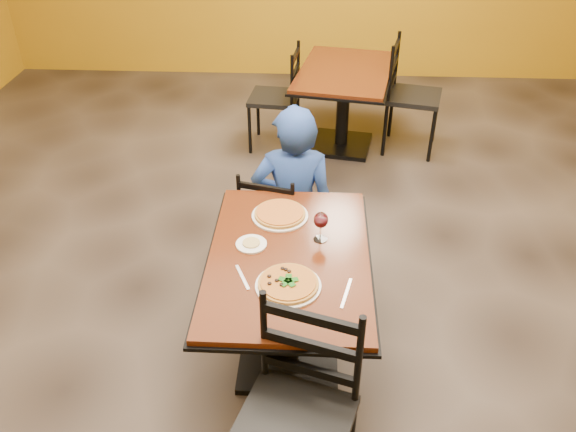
# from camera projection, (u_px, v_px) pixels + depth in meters

# --- Properties ---
(floor) EXTENTS (7.00, 8.00, 0.01)m
(floor) POSITION_uv_depth(u_px,v_px,m) (293.00, 299.00, 3.73)
(floor) COLOR black
(floor) RESTS_ON ground
(table_main) EXTENTS (0.83, 1.23, 0.75)m
(table_main) POSITION_uv_depth(u_px,v_px,m) (289.00, 284.00, 3.01)
(table_main) COLOR #56280D
(table_main) RESTS_ON floor
(table_second) EXTENTS (1.00, 1.31, 0.75)m
(table_second) POSITION_uv_depth(u_px,v_px,m) (344.00, 91.00, 5.16)
(table_second) COLOR #56280D
(table_second) RESTS_ON floor
(chair_main_near) EXTENTS (0.56, 0.56, 1.00)m
(chair_main_near) POSITION_uv_depth(u_px,v_px,m) (293.00, 427.00, 2.37)
(chair_main_near) COLOR black
(chair_main_near) RESTS_ON floor
(chair_main_far) EXTENTS (0.45, 0.45, 0.82)m
(chair_main_far) POSITION_uv_depth(u_px,v_px,m) (275.00, 221.00, 3.73)
(chair_main_far) COLOR black
(chair_main_far) RESTS_ON floor
(chair_second_left) EXTENTS (0.47, 0.47, 0.94)m
(chair_second_left) POSITION_uv_depth(u_px,v_px,m) (274.00, 98.00, 5.24)
(chair_second_left) COLOR black
(chair_second_left) RESTS_ON floor
(chair_second_right) EXTENTS (0.55, 0.55, 1.01)m
(chair_second_right) POSITION_uv_depth(u_px,v_px,m) (414.00, 97.00, 5.16)
(chair_second_right) COLOR black
(chair_second_right) RESTS_ON floor
(diner) EXTENTS (0.58, 0.39, 1.12)m
(diner) POSITION_uv_depth(u_px,v_px,m) (294.00, 184.00, 3.84)
(diner) COLOR #19478C
(diner) RESTS_ON floor
(plate_main) EXTENTS (0.31, 0.31, 0.01)m
(plate_main) POSITION_uv_depth(u_px,v_px,m) (288.00, 286.00, 2.70)
(plate_main) COLOR white
(plate_main) RESTS_ON table_main
(pizza_main) EXTENTS (0.28, 0.28, 0.02)m
(pizza_main) POSITION_uv_depth(u_px,v_px,m) (288.00, 283.00, 2.69)
(pizza_main) COLOR maroon
(pizza_main) RESTS_ON plate_main
(plate_far) EXTENTS (0.31, 0.31, 0.01)m
(plate_far) POSITION_uv_depth(u_px,v_px,m) (280.00, 216.00, 3.18)
(plate_far) COLOR white
(plate_far) RESTS_ON table_main
(pizza_far) EXTENTS (0.28, 0.28, 0.02)m
(pizza_far) POSITION_uv_depth(u_px,v_px,m) (280.00, 213.00, 3.17)
(pizza_far) COLOR orange
(pizza_far) RESTS_ON plate_far
(side_plate) EXTENTS (0.16, 0.16, 0.01)m
(side_plate) POSITION_uv_depth(u_px,v_px,m) (251.00, 244.00, 2.96)
(side_plate) COLOR white
(side_plate) RESTS_ON table_main
(dip) EXTENTS (0.09, 0.09, 0.01)m
(dip) POSITION_uv_depth(u_px,v_px,m) (251.00, 243.00, 2.96)
(dip) COLOR tan
(dip) RESTS_ON side_plate
(wine_glass) EXTENTS (0.08, 0.08, 0.18)m
(wine_glass) POSITION_uv_depth(u_px,v_px,m) (321.00, 225.00, 2.95)
(wine_glass) COLOR white
(wine_glass) RESTS_ON table_main
(fork) EXTENTS (0.09, 0.18, 0.00)m
(fork) POSITION_uv_depth(u_px,v_px,m) (242.00, 277.00, 2.76)
(fork) COLOR silver
(fork) RESTS_ON table_main
(knife) EXTENTS (0.06, 0.21, 0.00)m
(knife) POSITION_uv_depth(u_px,v_px,m) (346.00, 293.00, 2.66)
(knife) COLOR silver
(knife) RESTS_ON table_main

